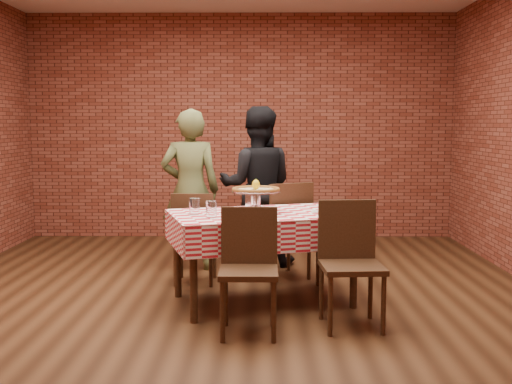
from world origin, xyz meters
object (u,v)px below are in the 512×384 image
(chair_far_right, at_px, (281,230))
(chair_near_right, at_px, (352,266))
(pizza_stand, at_px, (256,202))
(diner_olive, at_px, (190,190))
(pizza, at_px, (256,190))
(water_glass_right, at_px, (194,206))
(chair_near_left, at_px, (249,273))
(water_glass_left, at_px, (211,209))
(diner_black, at_px, (257,186))
(table, at_px, (263,258))
(chair_far_left, at_px, (195,237))
(condiment_caddy, at_px, (253,199))

(chair_far_right, bearing_deg, chair_near_right, 81.00)
(pizza_stand, xyz_separation_m, diner_olive, (-0.68, 1.18, -0.03))
(pizza, height_order, diner_olive, diner_olive)
(water_glass_right, height_order, chair_near_left, water_glass_right)
(water_glass_left, xyz_separation_m, diner_black, (0.35, 1.68, 0.01))
(pizza_stand, height_order, chair_near_left, pizza_stand)
(diner_black, bearing_deg, water_glass_left, 80.75)
(table, bearing_deg, pizza_stand, 174.31)
(chair_near_left, distance_m, chair_far_left, 1.52)
(table, relative_size, pizza_stand, 3.61)
(chair_far_left, bearing_deg, water_glass_left, 105.77)
(diner_olive, relative_size, diner_black, 0.98)
(chair_far_left, distance_m, chair_far_right, 0.84)
(chair_near_right, distance_m, chair_far_right, 1.54)
(water_glass_right, relative_size, chair_far_right, 0.14)
(condiment_caddy, distance_m, chair_near_left, 1.17)
(water_glass_left, relative_size, chair_near_right, 0.14)
(chair_near_right, bearing_deg, water_glass_right, 152.71)
(water_glass_left, bearing_deg, chair_far_left, 104.02)
(condiment_caddy, height_order, diner_olive, diner_olive)
(table, distance_m, water_glass_right, 0.72)
(pizza_stand, height_order, condiment_caddy, pizza_stand)
(chair_near_left, distance_m, diner_black, 2.23)
(condiment_caddy, distance_m, diner_black, 1.09)
(table, bearing_deg, water_glass_right, -169.83)
(water_glass_left, relative_size, diner_black, 0.08)
(pizza_stand, distance_m, chair_far_left, 0.95)
(pizza_stand, bearing_deg, table, -5.69)
(pizza, distance_m, diner_olive, 1.36)
(pizza, xyz_separation_m, chair_far_right, (0.24, 0.84, -0.48))
(table, relative_size, chair_far_left, 1.71)
(condiment_caddy, xyz_separation_m, chair_far_left, (-0.54, 0.32, -0.40))
(chair_far_left, bearing_deg, chair_near_right, 137.15)
(water_glass_left, bearing_deg, pizza_stand, 38.55)
(chair_near_right, bearing_deg, diner_olive, 123.71)
(chair_near_right, relative_size, diner_black, 0.55)
(water_glass_right, distance_m, chair_far_left, 0.84)
(chair_far_right, xyz_separation_m, diner_olive, (-0.92, 0.34, 0.35))
(pizza, height_order, water_glass_left, pizza)
(chair_far_right, bearing_deg, water_glass_left, 35.67)
(chair_near_right, xyz_separation_m, diner_olive, (-1.39, 1.80, 0.36))
(pizza_stand, height_order, water_glass_left, pizza_stand)
(pizza_stand, relative_size, water_glass_left, 3.06)
(water_glass_right, relative_size, diner_black, 0.08)
(water_glass_left, bearing_deg, chair_near_left, -59.45)
(water_glass_left, height_order, condiment_caddy, condiment_caddy)
(table, distance_m, pizza, 0.57)
(condiment_caddy, distance_m, chair_far_left, 0.75)
(diner_black, bearing_deg, diner_olive, 21.09)
(table, bearing_deg, diner_olive, 122.02)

